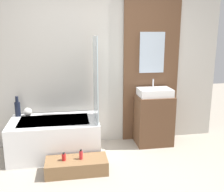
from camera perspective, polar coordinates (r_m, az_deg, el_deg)
The scene contains 11 objects.
wall_tiled_back at distance 4.31m, azimuth -3.63°, elevation 6.55°, with size 4.20×0.06×2.60m, color #B7B2A8.
wall_wood_accent at distance 4.45m, azimuth 8.53°, elevation 6.77°, with size 0.95×0.04×2.60m.
bathtub at distance 4.13m, azimuth -12.31°, elevation -8.76°, with size 1.31×0.78×0.55m.
glass_shower_screen at distance 3.83m, azimuth -3.61°, elevation 3.69°, with size 0.01×0.61×1.23m, color silver.
wooden_step_bench at distance 3.66m, azimuth -7.69°, elevation -14.83°, with size 0.82×0.36×0.19m, color olive.
vanity_cabinet at distance 4.43m, azimuth 9.06°, elevation -5.18°, with size 0.59×0.44×0.83m, color brown.
sink at distance 4.30m, azimuth 9.29°, elevation 0.81°, with size 0.53×0.36×0.26m.
vase_tall_dark at distance 4.35m, azimuth -19.87°, elevation -2.49°, with size 0.09×0.09×0.32m.
vase_round_light at distance 4.32m, azimuth -17.88°, elevation -3.31°, with size 0.13×0.13×0.13m, color silver.
bottle_soap_primary at distance 3.59m, azimuth -10.45°, elevation -12.92°, with size 0.05×0.05×0.11m.
bottle_soap_secondary at distance 3.59m, azimuth -6.77°, elevation -12.59°, with size 0.05×0.05×0.14m.
Camera 1 is at (-0.44, -2.68, 1.84)m, focal length 42.00 mm.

